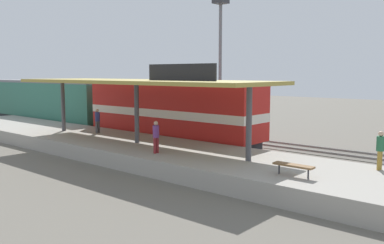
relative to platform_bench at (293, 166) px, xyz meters
name	(u,v)px	position (x,y,z in m)	size (l,w,h in m)	color
ground_plane	(205,143)	(8.00, 11.08, -1.34)	(120.00, 120.00, 0.00)	#666056
track_near	(187,147)	(6.00, 11.08, -1.31)	(3.20, 110.00, 0.16)	#565249
track_far	(226,139)	(10.60, 11.08, -1.31)	(3.20, 110.00, 0.16)	#565249
platform	(137,150)	(1.40, 11.08, -0.89)	(6.00, 44.00, 0.90)	#9E998E
station_canopy	(137,83)	(1.40, 10.99, 3.19)	(5.20, 18.00, 4.70)	#47474C
platform_bench	(293,166)	(0.00, 0.00, 0.00)	(0.44, 1.70, 0.50)	#333338
locomotive	(171,111)	(6.00, 12.65, 1.07)	(2.93, 14.43, 4.44)	#28282D
passenger_carriage_single	(40,101)	(6.00, 30.65, 0.97)	(2.90, 20.00, 4.24)	#28282D
light_mast	(220,35)	(13.80, 14.13, 7.05)	(1.10, 1.10, 11.70)	slate
person_waiting	(156,135)	(-0.19, 7.81, 0.51)	(0.34, 0.34, 1.71)	maroon
person_walking	(380,148)	(3.52, -2.30, 0.51)	(0.34, 0.34, 1.71)	olive
person_boarding	(97,120)	(2.32, 16.26, 0.51)	(0.34, 0.34, 1.71)	#4C4C51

